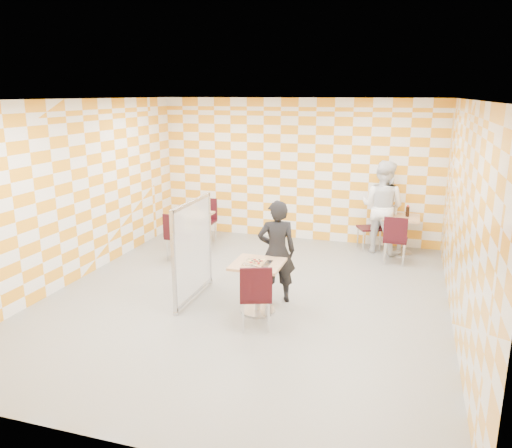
# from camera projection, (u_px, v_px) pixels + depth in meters

# --- Properties ---
(room_shell) EXTENTS (7.00, 7.00, 7.00)m
(room_shell) POSITION_uv_depth(u_px,v_px,m) (256.00, 197.00, 7.87)
(room_shell) COLOR gray
(room_shell) RESTS_ON ground
(main_table) EXTENTS (0.70, 0.70, 0.75)m
(main_table) POSITION_uv_depth(u_px,v_px,m) (258.00, 279.00, 7.14)
(main_table) COLOR tan
(main_table) RESTS_ON ground
(second_table) EXTENTS (0.70, 0.70, 0.75)m
(second_table) POSITION_uv_depth(u_px,v_px,m) (400.00, 228.00, 9.81)
(second_table) COLOR tan
(second_table) RESTS_ON ground
(empty_table) EXTENTS (0.70, 0.70, 0.75)m
(empty_table) POSITION_uv_depth(u_px,v_px,m) (193.00, 225.00, 10.03)
(empty_table) COLOR tan
(empty_table) RESTS_ON ground
(chair_main_front) EXTENTS (0.54, 0.55, 0.92)m
(chair_main_front) POSITION_uv_depth(u_px,v_px,m) (256.00, 292.00, 6.56)
(chair_main_front) COLOR black
(chair_main_front) RESTS_ON ground
(chair_second_front) EXTENTS (0.44, 0.45, 0.92)m
(chair_second_front) POSITION_uv_depth(u_px,v_px,m) (395.00, 236.00, 9.13)
(chair_second_front) COLOR black
(chair_second_front) RESTS_ON ground
(chair_second_side) EXTENTS (0.57, 0.56, 0.92)m
(chair_second_side) POSITION_uv_depth(u_px,v_px,m) (374.00, 223.00, 10.05)
(chair_second_side) COLOR black
(chair_second_side) RESTS_ON ground
(chair_empty_near) EXTENTS (0.44, 0.45, 0.92)m
(chair_empty_near) POSITION_uv_depth(u_px,v_px,m) (176.00, 233.00, 9.34)
(chair_empty_near) COLOR black
(chair_empty_near) RESTS_ON ground
(chair_empty_far) EXTENTS (0.43, 0.44, 0.92)m
(chair_empty_far) POSITION_uv_depth(u_px,v_px,m) (206.00, 217.00, 10.60)
(chair_empty_far) COLOR black
(chair_empty_far) RESTS_ON ground
(partition) EXTENTS (0.08, 1.38, 1.55)m
(partition) POSITION_uv_depth(u_px,v_px,m) (193.00, 250.00, 7.55)
(partition) COLOR white
(partition) RESTS_ON ground
(man_dark) EXTENTS (0.67, 0.56, 1.57)m
(man_dark) POSITION_uv_depth(u_px,v_px,m) (277.00, 252.00, 7.46)
(man_dark) COLOR black
(man_dark) RESTS_ON ground
(man_white) EXTENTS (1.08, 0.96, 1.84)m
(man_white) POSITION_uv_depth(u_px,v_px,m) (382.00, 207.00, 9.81)
(man_white) COLOR white
(man_white) RESTS_ON ground
(pizza_on_foil) EXTENTS (0.40, 0.40, 0.04)m
(pizza_on_foil) POSITION_uv_depth(u_px,v_px,m) (257.00, 262.00, 7.06)
(pizza_on_foil) COLOR silver
(pizza_on_foil) RESTS_ON main_table
(sport_bottle) EXTENTS (0.06, 0.06, 0.20)m
(sport_bottle) POSITION_uv_depth(u_px,v_px,m) (396.00, 210.00, 9.90)
(sport_bottle) COLOR white
(sport_bottle) RESTS_ON second_table
(soda_bottle) EXTENTS (0.07, 0.07, 0.23)m
(soda_bottle) POSITION_uv_depth(u_px,v_px,m) (408.00, 211.00, 9.72)
(soda_bottle) COLOR black
(soda_bottle) RESTS_ON second_table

